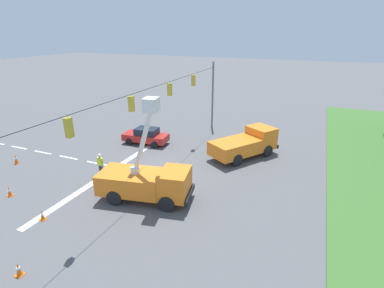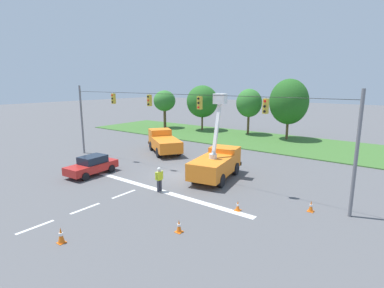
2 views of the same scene
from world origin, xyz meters
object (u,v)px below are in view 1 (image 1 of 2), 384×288
Objects in this scene: utility_truck_bucket_lift at (147,180)px; traffic_cone_foreground_left at (42,215)px; utility_truck_support_near at (246,143)px; traffic_cone_foreground_right at (269,142)px; road_worker at (100,163)px; traffic_cone_mid_left at (9,191)px; sedan_red at (146,136)px; traffic_cone_near_bucket at (16,159)px; traffic_cone_mid_right at (18,269)px.

utility_truck_bucket_lift is 10.81× the size of traffic_cone_foreground_left.
traffic_cone_foreground_left is at bearing -31.97° from utility_truck_support_near.
road_worker is at bearing -42.71° from traffic_cone_foreground_right.
road_worker is 2.58× the size of traffic_cone_mid_left.
sedan_red is 7.15× the size of traffic_cone_foreground_left.
road_worker is (7.88, -9.12, -0.17)m from utility_truck_support_near.
traffic_cone_foreground_right is at bearing 124.02° from traffic_cone_near_bucket.
traffic_cone_mid_left is at bearing -124.89° from traffic_cone_mid_right.
utility_truck_bucket_lift reaches higher than sedan_red.
sedan_red is at bearing -85.95° from utility_truck_support_near.
utility_truck_bucket_lift reaches higher than traffic_cone_near_bucket.
utility_truck_bucket_lift is 14.17m from traffic_cone_foreground_right.
utility_truck_support_near is at bearing 156.14° from utility_truck_bucket_lift.
utility_truck_support_near reaches higher than traffic_cone_foreground_left.
traffic_cone_mid_right is (4.63, 6.65, -0.00)m from traffic_cone_mid_left.
traffic_cone_mid_right is (7.87, -1.94, -1.02)m from utility_truck_bucket_lift.
traffic_cone_near_bucket is (8.19, -7.41, -0.39)m from sedan_red.
sedan_red is (-8.75, -5.37, -0.56)m from utility_truck_bucket_lift.
traffic_cone_foreground_left is at bearing -144.76° from traffic_cone_mid_right.
road_worker is 2.60× the size of traffic_cone_mid_right.
traffic_cone_mid_left is (16.21, -14.19, 0.03)m from traffic_cone_foreground_right.
sedan_red is 11.77m from traffic_cone_foreground_right.
sedan_red is at bearing 137.87° from traffic_cone_near_bucket.
road_worker reaches higher than traffic_cone_near_bucket.
utility_truck_support_near is at bearing 134.80° from traffic_cone_mid_left.
traffic_cone_mid_left is at bearing -41.20° from traffic_cone_foreground_right.
traffic_cone_mid_left is at bearing -15.00° from sedan_red.
sedan_red is 6.92× the size of traffic_cone_foreground_right.
road_worker is at bearing 97.15° from traffic_cone_near_bucket.
traffic_cone_mid_right is (20.84, -7.54, 0.02)m from traffic_cone_foreground_right.
traffic_cone_foreground_right is at bearing 157.98° from utility_truck_support_near.
sedan_red is 13.15m from traffic_cone_foreground_left.
utility_truck_bucket_lift is at bearing 166.15° from traffic_cone_mid_right.
utility_truck_bucket_lift is at bearing 31.56° from sedan_red.
utility_truck_bucket_lift is 6.30m from traffic_cone_foreground_left.
utility_truck_support_near is at bearing 117.61° from traffic_cone_near_bucket.
traffic_cone_foreground_right is 21.54m from traffic_cone_mid_left.
sedan_red is 7.22m from road_worker.
traffic_cone_mid_left is at bearing -69.33° from utility_truck_bucket_lift.
road_worker is at bearing -107.33° from utility_truck_bucket_lift.
traffic_cone_mid_left reaches higher than traffic_cone_mid_right.
traffic_cone_foreground_left is 20.02m from traffic_cone_foreground_right.
road_worker is at bearing 142.72° from traffic_cone_mid_left.
traffic_cone_foreground_left is 0.91× the size of traffic_cone_mid_right.
traffic_cone_mid_left is (4.78, -3.64, -0.67)m from road_worker.
utility_truck_bucket_lift is 10.31m from utility_truck_support_near.
traffic_cone_foreground_right is at bearing 137.29° from road_worker.
traffic_cone_mid_left is at bearing -37.28° from road_worker.
traffic_cone_foreground_left is 0.78× the size of traffic_cone_near_bucket.
road_worker reaches higher than traffic_cone_mid_left.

